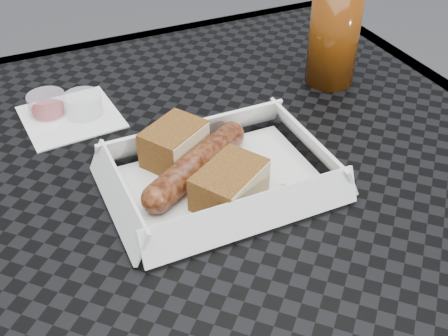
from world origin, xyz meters
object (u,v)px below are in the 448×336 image
Objects in this scene: patio_table at (215,213)px; food_tray at (220,183)px; drink_glass at (334,36)px; bratwurst at (196,164)px.

patio_table is 3.64× the size of food_tray.
drink_glass reaches higher than patio_table.
food_tray is 1.42× the size of bratwurst.
drink_glass reaches higher than bratwurst.
bratwurst is at bearing -153.44° from patio_table.
food_tray is at bearing -147.90° from drink_glass.
drink_glass reaches higher than food_tray.
bratwurst reaches higher than food_tray.
food_tray is 0.03m from bratwurst.
bratwurst is at bearing 134.61° from food_tray.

